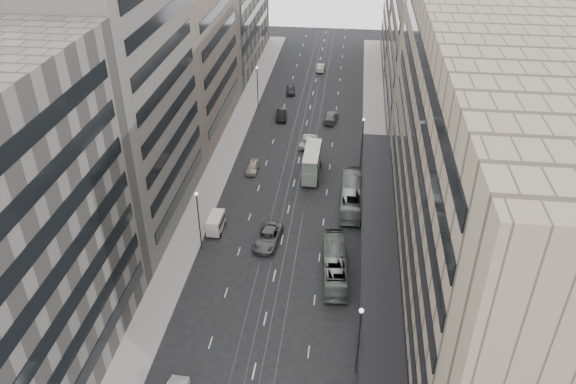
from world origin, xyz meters
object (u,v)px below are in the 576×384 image
at_px(bus_near, 334,264).
at_px(panel_van, 216,223).
at_px(sedan_2, 268,237).
at_px(bus_far, 351,195).
at_px(double_decker, 312,162).

distance_m(bus_near, panel_van, 17.05).
bearing_deg(bus_near, sedan_2, -34.48).
distance_m(bus_far, sedan_2, 14.28).
xyz_separation_m(bus_near, sedan_2, (-8.60, 5.02, -0.66)).
xyz_separation_m(bus_far, double_decker, (-6.09, 7.36, 0.72)).
relative_size(panel_van, sedan_2, 0.61).
distance_m(bus_near, double_decker, 22.82).
relative_size(bus_near, double_decker, 1.36).
bearing_deg(panel_van, double_decker, 55.92).
distance_m(double_decker, sedan_2, 17.88).
bearing_deg(bus_near, double_decker, -82.82).
bearing_deg(panel_van, bus_far, 27.03).
height_order(bus_near, panel_van, bus_near).
bearing_deg(bus_far, bus_near, 84.38).
relative_size(bus_far, double_decker, 1.46).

